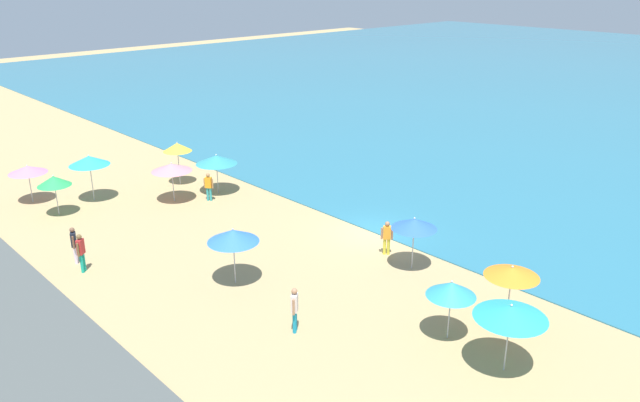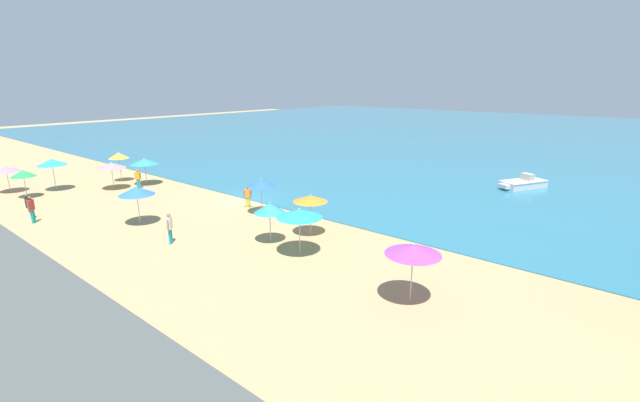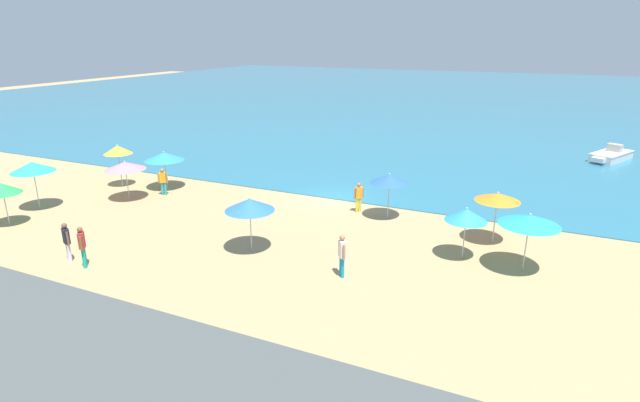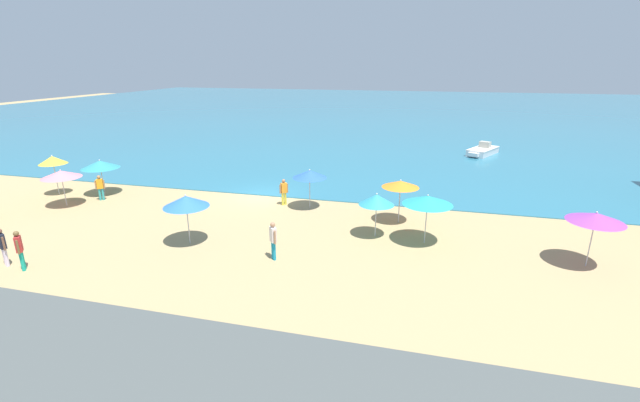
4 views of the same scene
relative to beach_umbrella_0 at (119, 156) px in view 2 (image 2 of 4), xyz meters
name	(u,v)px [view 2 (image 2 of 4)]	position (x,y,z in m)	size (l,w,h in m)	color
ground_plane	(245,199)	(13.28, 3.14, -2.37)	(160.00, 160.00, 0.00)	tan
sea	(490,134)	(13.28, 58.14, -2.34)	(150.00, 110.00, 0.05)	#296E87
beach_umbrella_0	(119,156)	(0.00, 0.00, 0.00)	(1.73, 1.73, 2.70)	#B2B2B7
beach_umbrella_1	(6,169)	(-3.07, -7.79, -0.44)	(2.10, 2.10, 2.21)	#B2B2B7
beach_umbrella_2	(261,183)	(17.06, 1.47, -0.22)	(2.01, 2.01, 2.45)	#B2B2B7
beach_umbrella_3	(310,199)	(22.46, 0.36, -0.15)	(2.01, 2.01, 2.47)	#B2B2B7
beach_umbrella_4	(413,250)	(30.82, -2.96, -0.11)	(2.29, 2.29, 2.53)	#B2B2B7
beach_umbrella_5	(299,213)	(23.92, -2.17, -0.15)	(2.40, 2.40, 2.51)	#B2B2B7
beach_umbrella_6	(111,165)	(2.36, -1.82, -0.34)	(2.28, 2.28, 2.32)	#B2B2B7
beach_umbrella_7	(52,162)	(-0.95, -5.10, 0.01)	(2.26, 2.26, 2.72)	#B2B2B7
beach_umbrella_8	(136,191)	(12.78, -5.07, -0.19)	(2.17, 2.17, 2.51)	#B2B2B7
beach_umbrella_9	(144,161)	(2.90, 0.83, -0.31)	(2.42, 2.42, 2.38)	#B2B2B7
beach_umbrella_10	(270,208)	(21.47, -1.94, -0.39)	(1.79, 1.79, 2.32)	#B2B2B7
beach_umbrella_11	(23,173)	(-0.07, -7.48, -0.43)	(1.76, 1.76, 2.28)	#B2B2B7
bather_0	(248,195)	(15.32, 1.73, -1.45)	(0.44, 0.42, 1.65)	yellow
bather_1	(28,205)	(6.32, -9.22, -1.39)	(0.52, 0.35, 1.74)	silver
bather_2	(170,227)	(17.38, -5.71, -1.37)	(0.40, 0.46, 1.78)	#178BB1
bather_3	(138,177)	(3.65, -0.29, -1.45)	(0.49, 0.38, 1.64)	teal
bather_4	(31,208)	(7.38, -9.35, -1.37)	(0.40, 0.45, 1.78)	#17A38A
skiff_nearshore	(523,183)	(28.80, 20.60, -1.96)	(3.32, 4.44, 1.18)	silver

